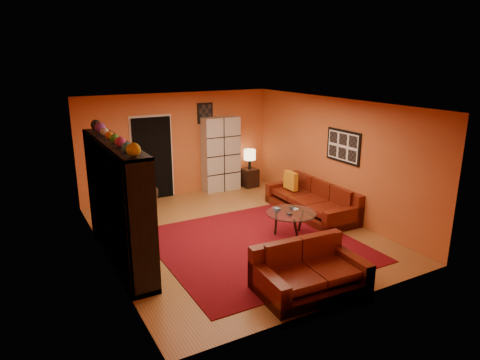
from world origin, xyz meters
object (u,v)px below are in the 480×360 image
tv (121,206)px  table_lamp (250,155)px  sofa (314,201)px  loveseat (307,271)px  bowl_chair (143,193)px  side_table (250,178)px  entertainment_unit (117,202)px  storage_cabinet (221,154)px  coffee_table (291,215)px

tv → table_lamp: bearing=-56.6°
sofa → table_lamp: (-0.24, 2.51, 0.60)m
loveseat → bowl_chair: 5.04m
bowl_chair → side_table: bowl_chair is taller
side_table → tv: bearing=-146.6°
bowl_chair → side_table: 3.04m
entertainment_unit → table_lamp: 4.97m
storage_cabinet → table_lamp: 0.83m
entertainment_unit → side_table: bearing=32.6°
entertainment_unit → side_table: entertainment_unit is taller
entertainment_unit → tv: entertainment_unit is taller
table_lamp → storage_cabinet: bearing=171.5°
tv → sofa: tv is taller
coffee_table → bowl_chair: bowl_chair is taller
tv → table_lamp: 4.95m
loveseat → table_lamp: size_ratio=3.19×
coffee_table → side_table: 3.49m
side_table → bowl_chair: bearing=-176.7°
tv → entertainment_unit: bearing=49.6°
side_table → table_lamp: bearing=0.0°
table_lamp → loveseat: bearing=-110.8°
storage_cabinet → side_table: size_ratio=3.90×
tv → sofa: (4.37, 0.21, -0.69)m
tv → side_table: tv is taller
storage_cabinet → loveseat: bearing=-102.4°
bowl_chair → table_lamp: bearing=3.3°
loveseat → side_table: loveseat is taller
entertainment_unit → coffee_table: 3.31m
tv → coffee_table: size_ratio=0.89×
bowl_chair → table_lamp: table_lamp is taller
entertainment_unit → loveseat: entertainment_unit is taller
coffee_table → side_table: side_table is taller
entertainment_unit → bowl_chair: bearing=65.5°
entertainment_unit → coffee_table: (3.19, -0.66, -0.60)m
tv → sofa: size_ratio=0.36×
tv → bowl_chair: (1.09, 2.54, -0.65)m
storage_cabinet → side_table: storage_cabinet is taller
coffee_table → storage_cabinet: storage_cabinet is taller
sofa → storage_cabinet: 2.92m
loveseat → sofa: bearing=-36.9°
loveseat → coffee_table: bearing=-25.0°
coffee_table → bowl_chair: bearing=122.9°
bowl_chair → table_lamp: (3.04, 0.18, 0.55)m
tv → storage_cabinet: size_ratio=0.45×
entertainment_unit → bowl_chair: size_ratio=3.99×
storage_cabinet → entertainment_unit: bearing=-140.5°
sofa → bowl_chair: size_ratio=3.21×
bowl_chair → storage_cabinet: bearing=7.7°
entertainment_unit → bowl_chair: 2.84m
tv → side_table: 5.00m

